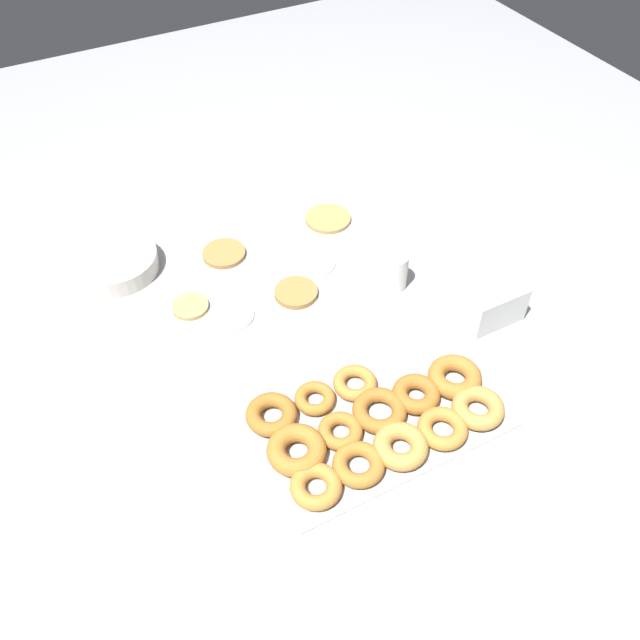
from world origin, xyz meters
TOP-DOWN VIEW (x-y plane):
  - ground_plane at (0.00, 0.00)m, footprint 3.00×3.00m
  - pancake_0 at (-0.10, 0.21)m, footprint 0.11×0.11m
  - pancake_1 at (0.09, 0.08)m, footprint 0.11×0.11m
  - pancake_2 at (-0.23, 0.07)m, footprint 0.08×0.08m
  - pancake_3 at (0.24, 0.02)m, footprint 0.10×0.10m
  - pancake_4 at (0.20, 0.21)m, footprint 0.12×0.12m
  - pancake_5 at (-0.16, 0.01)m, footprint 0.10×0.10m
  - pancake_6 at (-0.00, 0.00)m, footprint 0.10×0.10m
  - donut_tray at (-0.03, -0.41)m, footprint 0.49×0.30m
  - batter_bowl at (-0.35, 0.28)m, footprint 0.21×0.21m
  - container_stack at (0.35, -0.24)m, footprint 0.13×0.15m
  - paper_cup at (0.22, -0.08)m, footprint 0.06×0.06m

SIDE VIEW (x-z plane):
  - ground_plane at x=0.00m, z-range 0.00..0.00m
  - pancake_5 at x=-0.16m, z-range 0.00..0.01m
  - pancake_1 at x=0.09m, z-range 0.00..0.01m
  - pancake_4 at x=0.20m, z-range 0.00..0.01m
  - pancake_2 at x=-0.23m, z-range 0.00..0.01m
  - pancake_0 at x=-0.10m, z-range 0.00..0.01m
  - pancake_3 at x=0.24m, z-range 0.00..0.01m
  - pancake_6 at x=0.00m, z-range 0.00..0.01m
  - donut_tray at x=-0.03m, z-range 0.00..0.04m
  - batter_bowl at x=-0.35m, z-range 0.00..0.05m
  - container_stack at x=0.35m, z-range 0.00..0.09m
  - paper_cup at x=0.22m, z-range 0.00..0.09m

